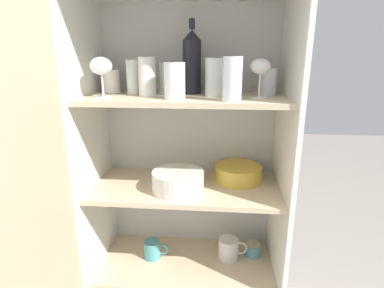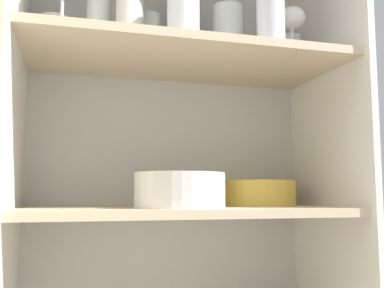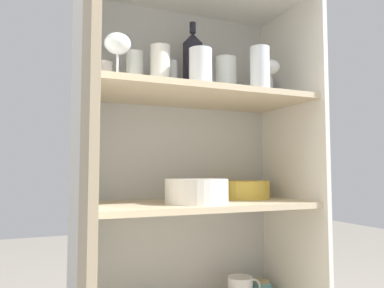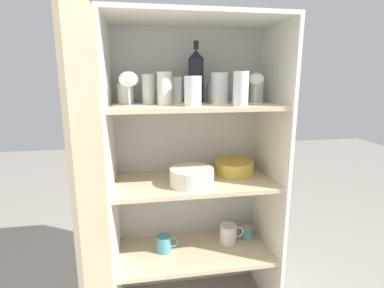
# 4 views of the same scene
# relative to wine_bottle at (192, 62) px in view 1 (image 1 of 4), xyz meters

# --- Properties ---
(cupboard_back_panel) EXTENTS (0.82, 0.02, 1.46)m
(cupboard_back_panel) POSITION_rel_wine_bottle_xyz_m (-0.02, 0.11, -0.49)
(cupboard_back_panel) COLOR silver
(cupboard_back_panel) RESTS_ON ground_plane
(cupboard_side_left) EXTENTS (0.02, 0.41, 1.46)m
(cupboard_side_left) POSITION_rel_wine_bottle_xyz_m (-0.42, -0.08, -0.49)
(cupboard_side_left) COLOR white
(cupboard_side_left) RESTS_ON ground_plane
(cupboard_side_right) EXTENTS (0.02, 0.41, 1.46)m
(cupboard_side_right) POSITION_rel_wine_bottle_xyz_m (0.38, -0.08, -0.49)
(cupboard_side_right) COLOR white
(cupboard_side_right) RESTS_ON ground_plane
(shelf_board_lower) EXTENTS (0.78, 0.37, 0.02)m
(shelf_board_lower) POSITION_rel_wine_bottle_xyz_m (-0.02, -0.08, -0.91)
(shelf_board_lower) COLOR beige
(shelf_board_middle) EXTENTS (0.78, 0.37, 0.02)m
(shelf_board_middle) POSITION_rel_wine_bottle_xyz_m (-0.02, -0.08, -0.52)
(shelf_board_middle) COLOR beige
(shelf_board_upper) EXTENTS (0.78, 0.37, 0.02)m
(shelf_board_upper) POSITION_rel_wine_bottle_xyz_m (-0.02, -0.08, -0.14)
(shelf_board_upper) COLOR beige
(cupboard_door) EXTENTS (0.05, 0.41, 1.46)m
(cupboard_door) POSITION_rel_wine_bottle_xyz_m (-0.44, -0.49, -0.49)
(cupboard_door) COLOR tan
(cupboard_door) RESTS_ON ground_plane
(tumbler_glass_0) EXTENTS (0.06, 0.06, 0.09)m
(tumbler_glass_0) POSITION_rel_wine_bottle_xyz_m (0.09, 0.01, -0.08)
(tumbler_glass_0) COLOR silver
(tumbler_glass_0) RESTS_ON shelf_board_upper
(tumbler_glass_1) EXTENTS (0.07, 0.07, 0.15)m
(tumbler_glass_1) POSITION_rel_wine_bottle_xyz_m (0.16, -0.22, -0.05)
(tumbler_glass_1) COLOR white
(tumbler_glass_1) RESTS_ON shelf_board_upper
(tumbler_glass_2) EXTENTS (0.06, 0.06, 0.14)m
(tumbler_glass_2) POSITION_rel_wine_bottle_xyz_m (-0.23, -0.04, -0.06)
(tumbler_glass_2) COLOR white
(tumbler_glass_2) RESTS_ON shelf_board_upper
(tumbler_glass_3) EXTENTS (0.07, 0.07, 0.11)m
(tumbler_glass_3) POSITION_rel_wine_bottle_xyz_m (0.31, -0.02, -0.08)
(tumbler_glass_3) COLOR white
(tumbler_glass_3) RESTS_ON shelf_board_upper
(tumbler_glass_4) EXTENTS (0.07, 0.07, 0.15)m
(tumbler_glass_4) POSITION_rel_wine_bottle_xyz_m (-0.16, -0.11, -0.05)
(tumbler_glass_4) COLOR white
(tumbler_glass_4) RESTS_ON shelf_board_upper
(tumbler_glass_5) EXTENTS (0.08, 0.08, 0.14)m
(tumbler_glass_5) POSITION_rel_wine_bottle_xyz_m (0.10, -0.08, -0.06)
(tumbler_glass_5) COLOR white
(tumbler_glass_5) RESTS_ON shelf_board_upper
(tumbler_glass_6) EXTENTS (0.06, 0.06, 0.12)m
(tumbler_glass_6) POSITION_rel_wine_bottle_xyz_m (-0.10, -0.02, -0.07)
(tumbler_glass_6) COLOR white
(tumbler_glass_6) RESTS_ON shelf_board_upper
(tumbler_glass_7) EXTENTS (0.08, 0.08, 0.10)m
(tumbler_glass_7) POSITION_rel_wine_bottle_xyz_m (-0.34, -0.01, -0.08)
(tumbler_glass_7) COLOR silver
(tumbler_glass_7) RESTS_ON shelf_board_upper
(tumbler_glass_8) EXTENTS (0.08, 0.08, 0.13)m
(tumbler_glass_8) POSITION_rel_wine_bottle_xyz_m (-0.05, -0.18, -0.06)
(tumbler_glass_8) COLOR white
(tumbler_glass_8) RESTS_ON shelf_board_upper
(wine_glass_0) EXTENTS (0.07, 0.07, 0.14)m
(wine_glass_0) POSITION_rel_wine_bottle_xyz_m (0.26, -0.13, -0.02)
(wine_glass_0) COLOR white
(wine_glass_0) RESTS_ON shelf_board_upper
(wine_glass_1) EXTENTS (0.08, 0.08, 0.15)m
(wine_glass_1) POSITION_rel_wine_bottle_xyz_m (-0.32, -0.17, -0.02)
(wine_glass_1) COLOR white
(wine_glass_1) RESTS_ON shelf_board_upper
(wine_bottle) EXTENTS (0.08, 0.08, 0.29)m
(wine_bottle) POSITION_rel_wine_bottle_xyz_m (0.00, 0.00, 0.00)
(wine_bottle) COLOR black
(wine_bottle) RESTS_ON shelf_board_upper
(plate_stack_white) EXTENTS (0.21, 0.21, 0.08)m
(plate_stack_white) POSITION_rel_wine_bottle_xyz_m (-0.04, -0.14, -0.47)
(plate_stack_white) COLOR silver
(plate_stack_white) RESTS_ON shelf_board_middle
(mixing_bowl_large) EXTENTS (0.21, 0.21, 0.07)m
(mixing_bowl_large) POSITION_rel_wine_bottle_xyz_m (0.21, -0.01, -0.47)
(mixing_bowl_large) COLOR gold
(mixing_bowl_large) RESTS_ON shelf_board_middle
(coffee_mug_primary) EXTENTS (0.13, 0.09, 0.10)m
(coffee_mug_primary) POSITION_rel_wine_bottle_xyz_m (0.18, -0.04, -0.85)
(coffee_mug_primary) COLOR white
(coffee_mug_primary) RESTS_ON shelf_board_lower
(coffee_mug_extra_1) EXTENTS (0.12, 0.08, 0.09)m
(coffee_mug_extra_1) POSITION_rel_wine_bottle_xyz_m (-0.18, -0.07, -0.85)
(coffee_mug_extra_1) COLOR teal
(coffee_mug_extra_1) RESTS_ON shelf_board_lower
(storage_jar) EXTENTS (0.07, 0.07, 0.06)m
(storage_jar) POSITION_rel_wine_bottle_xyz_m (0.29, -0.01, -0.86)
(storage_jar) COLOR #5BA3A8
(storage_jar) RESTS_ON shelf_board_lower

